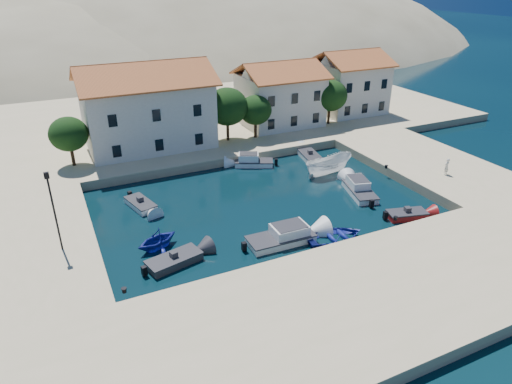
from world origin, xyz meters
TOP-DOWN VIEW (x-y plane):
  - ground at (0.00, 0.00)m, footprint 400.00×400.00m
  - quay_south at (0.00, -6.00)m, footprint 52.00×12.00m
  - quay_east at (20.50, 10.00)m, footprint 11.00×20.00m
  - quay_west at (-19.00, 10.00)m, footprint 8.00×20.00m
  - quay_north at (2.00, 38.00)m, footprint 80.00×36.00m
  - hills at (20.64, 123.62)m, footprint 254.00×176.00m
  - building_left at (-6.00, 28.00)m, footprint 14.70×9.45m
  - building_mid at (12.00, 29.00)m, footprint 10.50×8.40m
  - building_right at (24.00, 30.00)m, footprint 9.45×8.40m
  - trees at (4.51, 25.46)m, footprint 37.30×5.30m
  - lamppost at (-17.50, 8.00)m, footprint 0.35×0.25m
  - bollards at (2.80, 3.87)m, footprint 29.36×9.56m
  - motorboat_grey_sw at (-10.13, 3.98)m, footprint 4.44×2.75m
  - cabin_cruiser_south at (-1.53, 3.21)m, footprint 5.52×2.46m
  - rowboat_south at (2.59, 1.61)m, footprint 5.06×3.77m
  - motorboat_red_se at (10.50, 2.06)m, footprint 3.76×2.39m
  - cabin_cruiser_east at (9.64, 7.71)m, footprint 3.28×5.33m
  - boat_east at (9.61, 13.24)m, footprint 5.90×2.54m
  - motorboat_white_ne at (10.23, 17.98)m, footprint 2.56×4.23m
  - rowboat_west at (-10.70, 6.69)m, footprint 4.23×3.96m
  - motorboat_white_west at (-10.36, 14.19)m, footprint 2.51×4.01m
  - cabin_cruiser_north at (3.41, 18.87)m, footprint 4.64×3.45m
  - pedestrian at (19.10, 6.13)m, footprint 0.71×0.56m

SIDE VIEW (x-z plane):
  - hills at x=20.64m, z-range -72.90..26.10m
  - ground at x=0.00m, z-range 0.00..0.00m
  - rowboat_south at x=2.59m, z-range -0.50..0.50m
  - boat_east at x=9.61m, z-range -1.11..1.11m
  - rowboat_west at x=-10.70m, z-range -0.90..0.90m
  - motorboat_grey_sw at x=-10.13m, z-range -0.33..0.92m
  - motorboat_white_ne at x=10.23m, z-range -0.33..0.92m
  - motorboat_white_west at x=-10.36m, z-range -0.33..0.92m
  - motorboat_red_se at x=10.50m, z-range -0.33..0.92m
  - cabin_cruiser_south at x=-1.53m, z-range -0.32..1.28m
  - cabin_cruiser_east at x=9.64m, z-range -0.32..1.28m
  - cabin_cruiser_north at x=3.41m, z-range -0.32..1.28m
  - quay_south at x=0.00m, z-range 0.00..1.00m
  - quay_east at x=20.50m, z-range 0.00..1.00m
  - quay_west at x=-19.00m, z-range 0.00..1.00m
  - quay_north at x=2.00m, z-range 0.00..1.00m
  - bollards at x=2.80m, z-range 1.00..1.30m
  - pedestrian at x=19.10m, z-range 1.00..2.73m
  - lamppost at x=-17.50m, z-range 1.64..7.87m
  - trees at x=4.51m, z-range 1.61..8.06m
  - building_mid at x=12.00m, z-range 1.07..9.37m
  - building_right at x=24.00m, z-range 1.07..9.87m
  - building_left at x=-6.00m, z-range 1.09..10.79m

